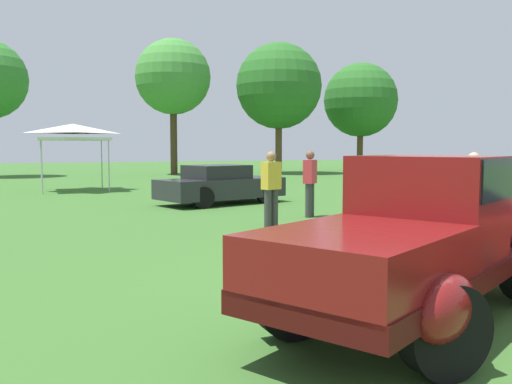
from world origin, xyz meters
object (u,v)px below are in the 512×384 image
spectator_by_row (271,187)px  spectator_between_cars (310,181)px  feature_pickup_truck (423,237)px  show_car_orange (476,180)px  show_car_charcoal (221,185)px  spectator_far_side (473,194)px  canopy_tent_left_field (73,131)px

spectator_by_row → spectator_between_cars: bearing=39.9°
feature_pickup_truck → show_car_orange: size_ratio=1.04×
show_car_orange → show_car_charcoal: bearing=172.9°
spectator_between_cars → show_car_orange: bearing=18.9°
show_car_charcoal → spectator_between_cars: (1.09, -3.93, 0.31)m
show_car_charcoal → show_car_orange: (9.20, -1.15, 0.00)m
feature_pickup_truck → spectator_far_side: (3.93, 3.47, 0.05)m
spectator_by_row → spectator_far_side: size_ratio=1.00×
spectator_between_cars → canopy_tent_left_field: size_ratio=0.62×
show_car_orange → canopy_tent_left_field: bearing=147.8°
feature_pickup_truck → show_car_charcoal: (1.71, 11.82, -0.27)m
canopy_tent_left_field → spectator_by_row: bearing=-75.1°
spectator_between_cars → spectator_far_side: same height
feature_pickup_truck → spectator_by_row: 6.58m
spectator_by_row → canopy_tent_left_field: size_ratio=0.62×
spectator_between_cars → spectator_by_row: (-1.69, -1.41, 0.00)m
canopy_tent_left_field → spectator_far_side: bearing=-68.4°
show_car_charcoal → spectator_far_side: 8.65m
feature_pickup_truck → spectator_by_row: bearing=80.2°
spectator_between_cars → canopy_tent_left_field: 12.20m
spectator_by_row → spectator_far_side: (2.81, -3.01, 0.00)m
show_car_charcoal → canopy_tent_left_field: canopy_tent_left_field is taller
feature_pickup_truck → spectator_by_row: size_ratio=2.72×
feature_pickup_truck → show_car_orange: (10.92, 10.67, -0.27)m
feature_pickup_truck → canopy_tent_left_field: canopy_tent_left_field is taller
spectator_far_side → show_car_charcoal: bearing=104.9°
show_car_orange → spectator_by_row: (-9.80, -4.19, 0.31)m
show_car_charcoal → show_car_orange: bearing=-7.1°
show_car_charcoal → spectator_by_row: (-0.59, -5.34, 0.31)m
spectator_between_cars → spectator_far_side: size_ratio=1.00×
feature_pickup_truck → show_car_charcoal: size_ratio=1.07×
spectator_by_row → spectator_far_side: bearing=-47.0°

